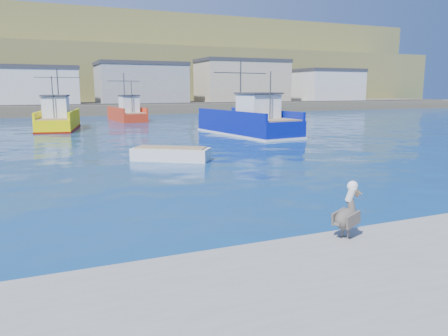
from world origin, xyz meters
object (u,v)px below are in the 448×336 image
(trawler_yellow_b, at_px, (58,120))
(skiff_mid, at_px, (171,155))
(pelican, at_px, (348,214))
(boat_orange, at_px, (127,113))
(skiff_far, at_px, (246,120))
(trawler_blue, at_px, (249,123))

(trawler_yellow_b, xyz_separation_m, skiff_mid, (4.98, -23.10, -0.64))
(trawler_yellow_b, distance_m, pelican, 39.27)
(pelican, bearing_deg, skiff_mid, 89.28)
(boat_orange, xyz_separation_m, pelican, (-3.98, -48.43, 0.07))
(skiff_mid, xyz_separation_m, skiff_far, (17.25, 25.49, -0.06))
(pelican, bearing_deg, boat_orange, 85.30)
(trawler_yellow_b, relative_size, skiff_mid, 2.21)
(trawler_yellow_b, height_order, trawler_blue, trawler_blue)
(pelican, bearing_deg, trawler_yellow_b, 96.99)
(skiff_mid, bearing_deg, skiff_far, 55.90)
(trawler_blue, bearing_deg, skiff_far, 64.89)
(boat_orange, bearing_deg, trawler_blue, -72.50)
(boat_orange, relative_size, pelican, 6.01)
(trawler_blue, xyz_separation_m, boat_orange, (-6.75, 21.40, -0.04))
(trawler_yellow_b, bearing_deg, skiff_far, 6.13)
(trawler_blue, relative_size, skiff_mid, 2.68)
(boat_orange, bearing_deg, pelican, -94.70)
(trawler_yellow_b, height_order, skiff_far, trawler_yellow_b)
(trawler_yellow_b, height_order, skiff_mid, trawler_yellow_b)
(skiff_mid, distance_m, skiff_far, 30.78)
(boat_orange, relative_size, skiff_far, 2.21)
(skiff_far, xyz_separation_m, pelican, (-17.45, -41.36, 0.84))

